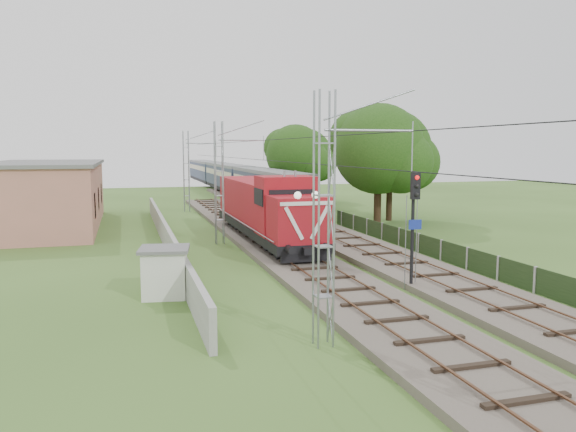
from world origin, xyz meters
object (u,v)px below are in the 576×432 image
object	(u,v)px
coach_rake	(228,176)
relay_hut	(165,272)
locomotive	(265,208)
signal_post	(414,209)

from	to	relation	value
coach_rake	relay_hut	bearing A→B (deg)	-102.95
locomotive	coach_rake	bearing A→B (deg)	83.17
signal_post	relay_hut	xyz separation A→B (m)	(-10.55, 2.06, -2.56)
coach_rake	signal_post	distance (m)	56.01
signal_post	relay_hut	distance (m)	11.05
relay_hut	locomotive	bearing A→B (deg)	58.69
signal_post	locomotive	bearing A→B (deg)	102.48
signal_post	relay_hut	size ratio (longest dim) A/B	2.26
signal_post	relay_hut	world-z (taller)	signal_post
locomotive	coach_rake	xyz separation A→B (m)	(5.00, 41.75, 0.18)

